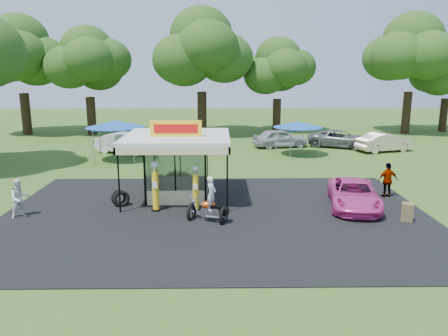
{
  "coord_description": "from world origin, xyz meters",
  "views": [
    {
      "loc": [
        0.12,
        -17.46,
        6.69
      ],
      "look_at": [
        0.42,
        4.0,
        1.83
      ],
      "focal_mm": 35.0,
      "sensor_mm": 36.0,
      "label": 1
    }
  ],
  "objects": [
    {
      "name": "oak_far_d",
      "position": [
        6.58,
        30.42,
        6.31
      ],
      "size": [
        8.31,
        8.31,
        9.9
      ],
      "color": "black",
      "rests_on": "ground"
    },
    {
      "name": "oak_far_a",
      "position": [
        -20.1,
        28.86,
        7.63
      ],
      "size": [
        10.12,
        10.12,
        11.99
      ],
      "color": "black",
      "rests_on": "ground"
    },
    {
      "name": "a_frame_sign",
      "position": [
        8.54,
        0.9,
        0.46
      ],
      "size": [
        0.56,
        0.64,
        0.91
      ],
      "rotation": [
        0.0,
        0.0,
        -0.43
      ],
      "color": "#593819",
      "rests_on": "ground"
    },
    {
      "name": "tent_east",
      "position": [
        6.41,
        16.65,
        2.45
      ],
      "size": [
        3.87,
        3.87,
        2.71
      ],
      "rotation": [
        0.0,
        0.0,
        0.33
      ],
      "color": "gray",
      "rests_on": "ground"
    },
    {
      "name": "ground",
      "position": [
        0.0,
        0.0,
        0.0
      ],
      "size": [
        120.0,
        120.0,
        0.0
      ],
      "primitive_type": "plane",
      "color": "#385B1C",
      "rests_on": "ground"
    },
    {
      "name": "gas_pump_right",
      "position": [
        -0.96,
        2.79,
        1.07
      ],
      "size": [
        0.42,
        0.42,
        2.24
      ],
      "color": "black",
      "rests_on": "ground"
    },
    {
      "name": "oak_far_b",
      "position": [
        -13.13,
        28.42,
        6.9
      ],
      "size": [
        9.07,
        9.07,
        10.82
      ],
      "color": "black",
      "rests_on": "ground"
    },
    {
      "name": "tent_west",
      "position": [
        -7.5,
        14.84,
        2.73
      ],
      "size": [
        4.32,
        4.32,
        3.02
      ],
      "rotation": [
        0.0,
        0.0,
        0.1
      ],
      "color": "gray",
      "rests_on": "ground"
    },
    {
      "name": "bg_car_c",
      "position": [
        5.59,
        20.4,
        0.81
      ],
      "size": [
        5.03,
        2.86,
        1.61
      ],
      "primitive_type": "imported",
      "rotation": [
        0.0,
        0.0,
        1.78
      ],
      "color": "#ABABB0",
      "rests_on": "ground"
    },
    {
      "name": "bg_car_e",
      "position": [
        13.95,
        18.17,
        0.78
      ],
      "size": [
        5.03,
        3.06,
        1.57
      ],
      "primitive_type": "imported",
      "rotation": [
        0.0,
        0.0,
        1.89
      ],
      "color": "beige",
      "rests_on": "ground"
    },
    {
      "name": "oak_far_e",
      "position": [
        20.2,
        28.82,
        7.81
      ],
      "size": [
        10.27,
        10.27,
        12.23
      ],
      "color": "black",
      "rests_on": "ground"
    },
    {
      "name": "bg_car_a",
      "position": [
        -7.4,
        17.73,
        0.83
      ],
      "size": [
        5.3,
        3.52,
        1.65
      ],
      "primitive_type": "imported",
      "rotation": [
        0.0,
        0.0,
        1.18
      ],
      "color": "white",
      "rests_on": "ground"
    },
    {
      "name": "spectator_west",
      "position": [
        -9.01,
        1.9,
        0.91
      ],
      "size": [
        1.12,
        1.11,
        1.82
      ],
      "primitive_type": "imported",
      "rotation": [
        0.0,
        0.0,
        0.76
      ],
      "color": "white",
      "rests_on": "ground"
    },
    {
      "name": "oak_far_c",
      "position": [
        -1.53,
        28.1,
        8.0
      ],
      "size": [
        10.7,
        10.7,
        12.61
      ],
      "color": "black",
      "rests_on": "ground"
    },
    {
      "name": "pink_sedan",
      "position": [
        6.81,
        3.1,
        0.68
      ],
      "size": [
        3.11,
        5.23,
        1.36
      ],
      "primitive_type": "imported",
      "rotation": [
        0.0,
        0.0,
        -0.18
      ],
      "color": "#E23D9B",
      "rests_on": "ground"
    },
    {
      "name": "bg_car_d",
      "position": [
        10.83,
        20.32,
        0.75
      ],
      "size": [
        5.93,
        4.54,
        1.5
      ],
      "primitive_type": "imported",
      "rotation": [
        0.0,
        0.0,
        1.13
      ],
      "color": "#5C5D5F",
      "rests_on": "ground"
    },
    {
      "name": "spectator_east_b",
      "position": [
        9.14,
        4.85,
        0.94
      ],
      "size": [
        1.15,
        0.6,
        1.88
      ],
      "primitive_type": "imported",
      "rotation": [
        0.0,
        0.0,
        3.27
      ],
      "color": "gray",
      "rests_on": "ground"
    },
    {
      "name": "gas_pump_left",
      "position": [
        -2.88,
        2.7,
        1.18
      ],
      "size": [
        0.46,
        0.46,
        2.47
      ],
      "color": "black",
      "rests_on": "ground"
    },
    {
      "name": "kiosk_car",
      "position": [
        -2.0,
        7.2,
        0.48
      ],
      "size": [
        2.82,
        1.13,
        0.96
      ],
      "primitive_type": "imported",
      "rotation": [
        0.0,
        0.0,
        1.57
      ],
      "color": "yellow",
      "rests_on": "ground"
    },
    {
      "name": "bg_car_b",
      "position": [
        -1.45,
        19.14,
        0.76
      ],
      "size": [
        5.65,
        4.15,
        1.52
      ],
      "primitive_type": "imported",
      "rotation": [
        0.0,
        0.0,
        2.01
      ],
      "color": "maroon",
      "rests_on": "ground"
    },
    {
      "name": "gas_station_kiosk",
      "position": [
        -2.0,
        4.99,
        1.78
      ],
      "size": [
        5.4,
        5.4,
        4.18
      ],
      "color": "white",
      "rests_on": "ground"
    },
    {
      "name": "asphalt_apron",
      "position": [
        0.0,
        2.0,
        0.02
      ],
      "size": [
        20.0,
        14.0,
        0.04
      ],
      "primitive_type": "cube",
      "color": "black",
      "rests_on": "ground"
    },
    {
      "name": "spare_tires",
      "position": [
        -4.76,
        3.48,
        0.41
      ],
      "size": [
        1.06,
        0.9,
        0.85
      ],
      "rotation": [
        0.0,
        0.0,
        0.44
      ],
      "color": "black",
      "rests_on": "ground"
    },
    {
      "name": "motorcycle",
      "position": [
        -0.25,
        1.13,
        0.85
      ],
      "size": [
        1.93,
        1.41,
        2.19
      ],
      "rotation": [
        0.0,
        0.0,
        -0.36
      ],
      "color": "black",
      "rests_on": "ground"
    },
    {
      "name": "oak_far_f",
      "position": [
        24.96,
        30.26,
        6.29
      ],
      "size": [
        8.14,
        8.14,
        9.8
      ],
      "color": "black",
      "rests_on": "ground"
    }
  ]
}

